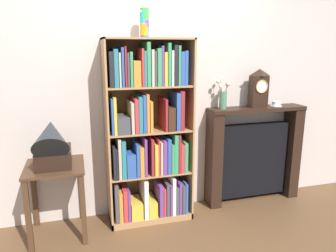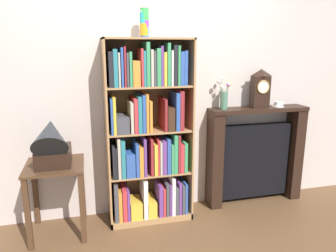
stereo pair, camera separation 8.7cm
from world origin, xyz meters
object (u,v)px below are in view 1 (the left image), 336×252
side_table_left (56,183)px  bookshelf (149,139)px  teacup_with_saucer (276,104)px  fireplace_mantel (253,155)px  mantel_clock (259,88)px  gramophone (52,144)px  cup_stack (144,23)px  flower_vase (223,95)px

side_table_left → bookshelf: bearing=4.3°
teacup_with_saucer → side_table_left: bearing=-176.5°
bookshelf → fireplace_mantel: bookshelf is taller
mantel_clock → bookshelf: bearing=-176.5°
gramophone → bookshelf: bearing=8.9°
bookshelf → teacup_with_saucer: bearing=3.0°
cup_stack → teacup_with_saucer: 1.67m
gramophone → teacup_with_saucer: gramophone is taller
mantel_clock → flower_vase: 0.41m
gramophone → flower_vase: 1.72m
cup_stack → fireplace_mantel: cup_stack is taller
cup_stack → mantel_clock: cup_stack is taller
bookshelf → cup_stack: bearing=117.7°
fireplace_mantel → mantel_clock: size_ratio=2.68×
side_table_left → teacup_with_saucer: teacup_with_saucer is taller
cup_stack → side_table_left: bearing=-173.6°
bookshelf → mantel_clock: (1.22, 0.07, 0.44)m
cup_stack → side_table_left: 1.64m
flower_vase → bookshelf: bearing=-174.7°
side_table_left → flower_vase: (1.68, 0.14, 0.71)m
teacup_with_saucer → flower_vase: bearing=-179.9°
bookshelf → cup_stack: (-0.02, 0.03, 1.07)m
side_table_left → mantel_clock: (2.09, 0.14, 0.77)m
gramophone → flower_vase: flower_vase is taller
cup_stack → gramophone: 1.33m
side_table_left → fireplace_mantel: (2.08, 0.16, 0.02)m
side_table_left → gramophone: (-0.00, -0.07, 0.39)m
cup_stack → fireplace_mantel: 1.85m
bookshelf → cup_stack: cup_stack is taller
bookshelf → side_table_left: 0.93m
bookshelf → flower_vase: 0.90m
bookshelf → flower_vase: bookshelf is taller
side_table_left → teacup_with_saucer: (2.31, 0.14, 0.59)m
fireplace_mantel → flower_vase: 0.80m
cup_stack → flower_vase: bearing=3.2°
fireplace_mantel → teacup_with_saucer: teacup_with_saucer is taller
fireplace_mantel → mantel_clock: (0.00, -0.02, 0.75)m
mantel_clock → teacup_with_saucer: (0.23, 0.00, -0.18)m
gramophone → fireplace_mantel: gramophone is taller
bookshelf → fireplace_mantel: bearing=4.5°
bookshelf → side_table_left: size_ratio=2.63×
bookshelf → gramophone: bearing=-171.1°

